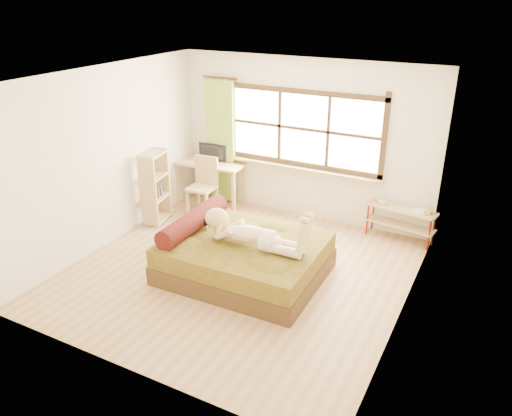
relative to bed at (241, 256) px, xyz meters
The scene contains 18 objects.
floor 0.29m from the bed, 169.60° to the left, with size 4.50×4.50×0.00m, color #9E754C.
ceiling 2.42m from the bed, 169.60° to the left, with size 4.50×4.50×0.00m, color white.
wall_back 2.50m from the bed, 91.45° to the left, with size 4.50×4.50×0.00m, color silver.
wall_front 2.48m from the bed, 91.46° to the right, with size 4.50×4.50×0.00m, color silver.
wall_left 2.54m from the bed, behind, with size 4.50×4.50×0.00m, color silver.
wall_right 2.44m from the bed, ahead, with size 4.50×4.50×0.00m, color silver.
window 2.54m from the bed, 91.47° to the left, with size 2.80×0.16×1.46m.
curtain 2.81m from the bed, 126.90° to the left, with size 0.55×0.10×2.20m, color #619829.
bed is the anchor object (origin of this frame).
woman 0.59m from the bed, 13.65° to the right, with size 1.47×0.42×0.63m, color #DCB88E, non-canonical shape.
kitten 0.77m from the bed, behind, with size 0.32×0.13×0.25m, color black, non-canonical shape.
desk 2.65m from the bed, 131.62° to the left, with size 1.31×0.67×0.79m.
monitor 2.74m from the bed, 130.90° to the left, with size 0.55×0.07×0.32m, color black.
chair 2.31m from the bed, 135.82° to the left, with size 0.47×0.47×1.00m.
pipe_shelf 2.70m from the bed, 50.44° to the left, with size 1.12×0.42×0.62m.
cup 2.53m from the bed, 55.94° to the left, with size 0.13×0.13×0.10m, color gray.
book 2.83m from the bed, 47.50° to the left, with size 0.18×0.25×0.02m, color gray.
bookshelf 2.33m from the bed, 158.16° to the left, with size 0.40×0.58×1.22m.
Camera 1 is at (3.05, -5.28, 3.68)m, focal length 35.00 mm.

